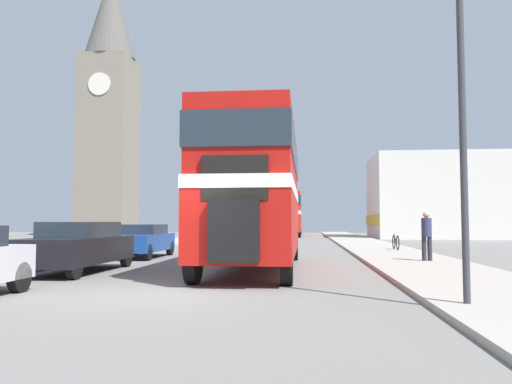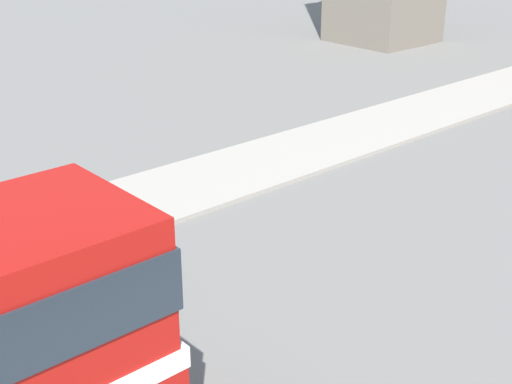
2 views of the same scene
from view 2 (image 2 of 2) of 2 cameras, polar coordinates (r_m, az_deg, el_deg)
The scene contains 0 objects.
Camera 2 is at (9.00, 6.00, 8.06)m, focal length 50.00 mm.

